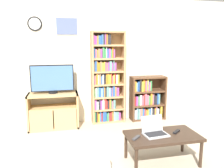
# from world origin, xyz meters

# --- Properties ---
(wall_back) EXTENTS (6.95, 0.09, 2.60)m
(wall_back) POSITION_xyz_m (-0.01, 2.37, 1.30)
(wall_back) COLOR beige
(wall_back) RESTS_ON ground_plane
(tv_stand) EXTENTS (0.96, 0.43, 0.70)m
(tv_stand) POSITION_xyz_m (-1.02, 2.08, 0.35)
(tv_stand) COLOR tan
(tv_stand) RESTS_ON ground_plane
(television) EXTENTS (0.82, 0.18, 0.56)m
(television) POSITION_xyz_m (-1.01, 2.13, 0.98)
(television) COLOR black
(television) RESTS_ON tv_stand
(bookshelf_tall) EXTENTS (0.69, 0.26, 1.91)m
(bookshelf_tall) POSITION_xyz_m (0.07, 2.21, 0.91)
(bookshelf_tall) COLOR tan
(bookshelf_tall) RESTS_ON ground_plane
(bookshelf_short) EXTENTS (0.77, 0.30, 0.96)m
(bookshelf_short) POSITION_xyz_m (0.97, 2.19, 0.44)
(bookshelf_short) COLOR brown
(bookshelf_short) RESTS_ON ground_plane
(coffee_table) EXTENTS (1.00, 0.55, 0.42)m
(coffee_table) POSITION_xyz_m (0.51, 0.40, 0.37)
(coffee_table) COLOR #332319
(coffee_table) RESTS_ON ground_plane
(laptop) EXTENTS (0.35, 0.29, 0.24)m
(laptop) POSITION_xyz_m (0.40, 0.45, 0.48)
(laptop) COLOR #B7BABC
(laptop) RESTS_ON coffee_table
(remote_near_laptop) EXTENTS (0.15, 0.14, 0.02)m
(remote_near_laptop) POSITION_xyz_m (0.11, 0.36, 0.43)
(remote_near_laptop) COLOR #38383A
(remote_near_laptop) RESTS_ON coffee_table
(remote_far_from_laptop) EXTENTS (0.15, 0.13, 0.02)m
(remote_far_from_laptop) POSITION_xyz_m (0.74, 0.44, 0.43)
(remote_far_from_laptop) COLOR black
(remote_far_from_laptop) RESTS_ON coffee_table
(cat) EXTENTS (0.29, 0.56, 0.29)m
(cat) POSITION_xyz_m (-0.35, 0.24, 0.13)
(cat) COLOR white
(cat) RESTS_ON ground_plane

